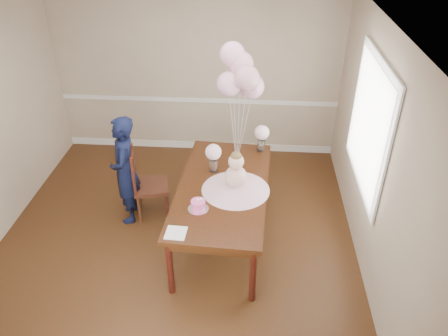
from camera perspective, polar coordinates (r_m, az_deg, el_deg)
floor at (r=5.62m, az=-6.37°, el=-10.19°), size 4.50×5.00×0.00m
ceiling at (r=4.28m, az=-8.64°, el=17.40°), size 4.50×5.00×0.02m
wall_back at (r=7.04m, az=-3.57°, el=12.22°), size 4.50×0.02×2.70m
wall_right at (r=4.90m, az=19.43°, el=0.62°), size 0.02×5.00×2.70m
chair_rail_trim at (r=7.20m, az=-3.46°, el=8.83°), size 4.50×0.02×0.07m
baseboard_trim at (r=7.57m, az=-3.25°, el=3.01°), size 4.50×0.02×0.12m
window_frame at (r=5.23m, az=18.44°, el=5.39°), size 0.02×1.66×1.56m
window_blinds at (r=5.22m, az=18.25°, el=5.41°), size 0.01×1.50×1.40m
dining_table_top at (r=5.25m, az=-0.16°, el=-2.62°), size 1.17×2.18×0.05m
table_apron at (r=5.29m, az=-0.15°, el=-3.33°), size 1.06×2.07×0.11m
table_leg_fl at (r=4.84m, az=-7.07°, el=-12.75°), size 0.08×0.08×0.74m
table_leg_fr at (r=4.74m, az=3.79°, el=-13.79°), size 0.08×0.08×0.74m
table_leg_bl at (r=6.33m, az=-3.01°, el=-0.19°), size 0.08×0.08×0.74m
table_leg_br at (r=6.25m, az=5.08°, el=-0.76°), size 0.08×0.08×0.74m
baby_skirt at (r=5.14m, az=1.53°, el=-2.37°), size 0.85×0.85×0.11m
baby_torso at (r=5.06m, az=1.55°, el=-1.09°), size 0.26×0.26×0.26m
baby_head at (r=4.95m, az=1.59°, el=0.86°), size 0.18×0.18×0.18m
baby_hair at (r=4.92m, az=1.60°, el=1.49°), size 0.13×0.13×0.13m
cake_platter at (r=4.88m, az=-3.37°, el=-5.36°), size 0.25×0.25×0.01m
birthday_cake at (r=4.84m, az=-3.40°, el=-4.82°), size 0.17×0.17×0.11m
cake_flower_a at (r=4.80m, az=-3.42°, el=-4.17°), size 0.03×0.03×0.03m
cake_flower_b at (r=4.81m, az=-3.00°, el=-4.05°), size 0.03×0.03×0.03m
rose_vase_near at (r=5.47m, az=-1.38°, el=0.37°), size 0.11×0.11×0.17m
roses_near at (r=5.37m, az=-1.41°, el=2.10°), size 0.20×0.20×0.20m
rose_vase_far at (r=5.92m, az=4.86°, el=3.00°), size 0.11×0.11×0.17m
roses_far at (r=5.83m, az=4.95°, el=4.63°), size 0.20×0.20×0.20m
napkin at (r=4.59m, az=-6.30°, el=-8.42°), size 0.22×0.22×0.01m
balloon_weight at (r=5.70m, az=1.66°, el=0.97°), size 0.04×0.04×0.02m
balloon_a at (r=5.24m, az=0.67°, el=10.90°), size 0.30×0.30×0.30m
balloon_b at (r=5.13m, az=3.01°, el=11.66°), size 0.30×0.30×0.30m
balloon_c at (r=5.25m, az=2.25°, el=13.41°), size 0.30×0.30×0.30m
balloon_d at (r=5.24m, az=1.10°, el=14.64°), size 0.30×0.30×0.30m
balloon_e at (r=5.31m, az=3.67°, el=10.55°), size 0.30×0.30×0.30m
balloon_ribbon_a at (r=5.48m, az=1.18°, el=4.98°), size 0.10×0.01×0.89m
balloon_ribbon_b at (r=5.43m, az=2.28°, el=5.28°), size 0.11×0.06×0.99m
balloon_ribbon_c at (r=5.48m, az=1.92°, el=6.18°), size 0.03×0.10×1.10m
balloon_ribbon_d at (r=5.47m, az=1.39°, el=6.76°), size 0.08×0.11×1.20m
balloon_ribbon_e at (r=5.52m, az=2.60°, el=4.86°), size 0.15×0.07×0.82m
dining_chair_seat at (r=5.91m, az=-9.49°, el=-2.35°), size 0.54×0.54×0.05m
chair_leg_fl at (r=5.91m, az=-11.01°, el=-5.40°), size 0.05×0.05×0.44m
chair_leg_fr at (r=5.90m, az=-7.46°, el=-5.09°), size 0.05×0.05×0.44m
chair_leg_bl at (r=6.20m, az=-11.03°, el=-3.35°), size 0.05×0.05×0.44m
chair_leg_br at (r=6.19m, az=-7.66°, el=-3.05°), size 0.05×0.05×0.44m
chair_back_post_l at (r=5.60m, az=-11.77°, el=-1.13°), size 0.05×0.05×0.57m
chair_back_post_r at (r=5.91m, az=-11.75°, el=0.81°), size 0.05×0.05×0.57m
chair_slat_low at (r=5.82m, az=-11.63°, el=-1.14°), size 0.13×0.40×0.05m
chair_slat_mid at (r=5.73m, az=-11.81°, el=0.21°), size 0.13×0.40×0.05m
chair_slat_top at (r=5.65m, az=-11.99°, el=1.60°), size 0.13×0.40×0.05m
woman at (r=5.75m, az=-12.81°, el=-0.33°), size 0.46×0.60×1.49m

